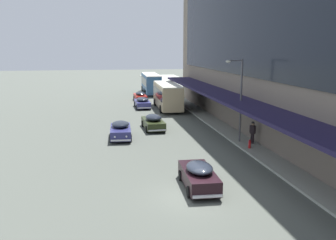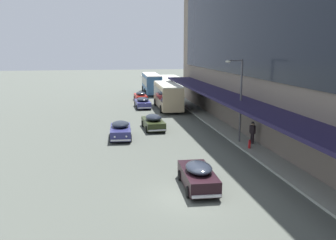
{
  "view_description": "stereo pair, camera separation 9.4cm",
  "coord_description": "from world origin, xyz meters",
  "px_view_note": "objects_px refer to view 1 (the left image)",
  "views": [
    {
      "loc": [
        -4.81,
        -18.76,
        8.04
      ],
      "look_at": [
        1.28,
        15.74,
        1.22
      ],
      "focal_mm": 40.0,
      "sensor_mm": 36.0,
      "label": 1
    },
    {
      "loc": [
        -4.71,
        -18.78,
        8.04
      ],
      "look_at": [
        1.28,
        15.74,
        1.22
      ],
      "focal_mm": 40.0,
      "sensor_mm": 36.0,
      "label": 2
    }
  ],
  "objects_px": {
    "sedan_second_near": "(121,130)",
    "pedestrian_at_kerb": "(253,131)",
    "fire_hydrant": "(250,144)",
    "transit_bus_kerbside_rear": "(167,95)",
    "sedan_second_mid": "(153,122)",
    "sedan_oncoming_rear": "(199,175)",
    "sedan_oncoming_front": "(140,96)",
    "transit_bus_kerbside_front": "(151,82)",
    "sedan_trailing_mid": "(142,103)",
    "street_lamp": "(239,95)"
  },
  "relations": [
    {
      "from": "transit_bus_kerbside_front",
      "to": "sedan_oncoming_front",
      "type": "height_order",
      "value": "transit_bus_kerbside_front"
    },
    {
      "from": "street_lamp",
      "to": "fire_hydrant",
      "type": "height_order",
      "value": "street_lamp"
    },
    {
      "from": "street_lamp",
      "to": "fire_hydrant",
      "type": "distance_m",
      "value": 4.3
    },
    {
      "from": "street_lamp",
      "to": "sedan_trailing_mid",
      "type": "bearing_deg",
      "value": 106.32
    },
    {
      "from": "pedestrian_at_kerb",
      "to": "fire_hydrant",
      "type": "xyz_separation_m",
      "value": [
        -0.77,
        -1.34,
        -0.69
      ]
    },
    {
      "from": "sedan_oncoming_rear",
      "to": "sedan_trailing_mid",
      "type": "distance_m",
      "value": 29.78
    },
    {
      "from": "sedan_trailing_mid",
      "to": "transit_bus_kerbside_front",
      "type": "bearing_deg",
      "value": 78.4
    },
    {
      "from": "sedan_second_mid",
      "to": "street_lamp",
      "type": "bearing_deg",
      "value": -46.84
    },
    {
      "from": "sedan_second_mid",
      "to": "sedan_oncoming_rear",
      "type": "height_order",
      "value": "sedan_oncoming_rear"
    },
    {
      "from": "sedan_second_mid",
      "to": "sedan_second_near",
      "type": "bearing_deg",
      "value": -136.58
    },
    {
      "from": "sedan_oncoming_rear",
      "to": "sedan_trailing_mid",
      "type": "bearing_deg",
      "value": 90.13
    },
    {
      "from": "fire_hydrant",
      "to": "sedan_oncoming_front",
      "type": "bearing_deg",
      "value": 101.25
    },
    {
      "from": "transit_bus_kerbside_rear",
      "to": "sedan_second_near",
      "type": "relative_size",
      "value": 2.14
    },
    {
      "from": "sedan_oncoming_rear",
      "to": "sedan_oncoming_front",
      "type": "distance_m",
      "value": 36.3
    },
    {
      "from": "transit_bus_kerbside_front",
      "to": "sedan_second_mid",
      "type": "bearing_deg",
      "value": -97.01
    },
    {
      "from": "sedan_oncoming_front",
      "to": "pedestrian_at_kerb",
      "type": "height_order",
      "value": "pedestrian_at_kerb"
    },
    {
      "from": "sedan_second_near",
      "to": "pedestrian_at_kerb",
      "type": "bearing_deg",
      "value": -22.23
    },
    {
      "from": "sedan_trailing_mid",
      "to": "pedestrian_at_kerb",
      "type": "height_order",
      "value": "pedestrian_at_kerb"
    },
    {
      "from": "fire_hydrant",
      "to": "sedan_trailing_mid",
      "type": "bearing_deg",
      "value": 105.28
    },
    {
      "from": "transit_bus_kerbside_front",
      "to": "sedan_second_mid",
      "type": "distance_m",
      "value": 29.61
    },
    {
      "from": "sedan_second_mid",
      "to": "fire_hydrant",
      "type": "height_order",
      "value": "sedan_second_mid"
    },
    {
      "from": "sedan_second_mid",
      "to": "pedestrian_at_kerb",
      "type": "height_order",
      "value": "pedestrian_at_kerb"
    },
    {
      "from": "sedan_oncoming_front",
      "to": "street_lamp",
      "type": "height_order",
      "value": "street_lamp"
    },
    {
      "from": "sedan_second_mid",
      "to": "pedestrian_at_kerb",
      "type": "relative_size",
      "value": 2.53
    },
    {
      "from": "pedestrian_at_kerb",
      "to": "street_lamp",
      "type": "height_order",
      "value": "street_lamp"
    },
    {
      "from": "street_lamp",
      "to": "sedan_second_near",
      "type": "bearing_deg",
      "value": 160.1
    },
    {
      "from": "transit_bus_kerbside_front",
      "to": "sedan_trailing_mid",
      "type": "distance_m",
      "value": 16.15
    },
    {
      "from": "pedestrian_at_kerb",
      "to": "fire_hydrant",
      "type": "relative_size",
      "value": 2.65
    },
    {
      "from": "sedan_second_mid",
      "to": "sedan_second_near",
      "type": "xyz_separation_m",
      "value": [
        -3.4,
        -3.22,
        0.0
      ]
    },
    {
      "from": "sedan_second_mid",
      "to": "sedan_oncoming_front",
      "type": "distance_m",
      "value": 20.12
    },
    {
      "from": "transit_bus_kerbside_rear",
      "to": "sedan_second_mid",
      "type": "distance_m",
      "value": 12.58
    },
    {
      "from": "transit_bus_kerbside_front",
      "to": "street_lamp",
      "type": "height_order",
      "value": "street_lamp"
    },
    {
      "from": "pedestrian_at_kerb",
      "to": "street_lamp",
      "type": "bearing_deg",
      "value": 138.78
    },
    {
      "from": "sedan_oncoming_front",
      "to": "sedan_oncoming_rear",
      "type": "bearing_deg",
      "value": -90.49
    },
    {
      "from": "sedan_second_mid",
      "to": "sedan_trailing_mid",
      "type": "bearing_deg",
      "value": 88.44
    },
    {
      "from": "transit_bus_kerbside_front",
      "to": "pedestrian_at_kerb",
      "type": "distance_m",
      "value": 37.14
    },
    {
      "from": "transit_bus_kerbside_front",
      "to": "sedan_oncoming_front",
      "type": "bearing_deg",
      "value": -107.17
    },
    {
      "from": "transit_bus_kerbside_rear",
      "to": "fire_hydrant",
      "type": "relative_size",
      "value": 13.99
    },
    {
      "from": "sedan_oncoming_rear",
      "to": "sedan_second_near",
      "type": "height_order",
      "value": "sedan_oncoming_rear"
    },
    {
      "from": "transit_bus_kerbside_rear",
      "to": "transit_bus_kerbside_front",
      "type": "bearing_deg",
      "value": 89.76
    },
    {
      "from": "sedan_second_mid",
      "to": "sedan_oncoming_front",
      "type": "height_order",
      "value": "sedan_second_mid"
    },
    {
      "from": "sedan_second_near",
      "to": "fire_hydrant",
      "type": "distance_m",
      "value": 11.45
    },
    {
      "from": "transit_bus_kerbside_rear",
      "to": "sedan_oncoming_front",
      "type": "distance_m",
      "value": 8.64
    },
    {
      "from": "sedan_trailing_mid",
      "to": "pedestrian_at_kerb",
      "type": "distance_m",
      "value": 22.28
    },
    {
      "from": "transit_bus_kerbside_front",
      "to": "transit_bus_kerbside_rear",
      "type": "bearing_deg",
      "value": -90.24
    },
    {
      "from": "transit_bus_kerbside_rear",
      "to": "pedestrian_at_kerb",
      "type": "relative_size",
      "value": 5.27
    },
    {
      "from": "sedan_second_mid",
      "to": "pedestrian_at_kerb",
      "type": "distance_m",
      "value": 10.53
    },
    {
      "from": "sedan_oncoming_rear",
      "to": "pedestrian_at_kerb",
      "type": "height_order",
      "value": "pedestrian_at_kerb"
    },
    {
      "from": "sedan_second_near",
      "to": "pedestrian_at_kerb",
      "type": "relative_size",
      "value": 2.47
    },
    {
      "from": "sedan_second_mid",
      "to": "transit_bus_kerbside_front",
      "type": "bearing_deg",
      "value": 82.99
    }
  ]
}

